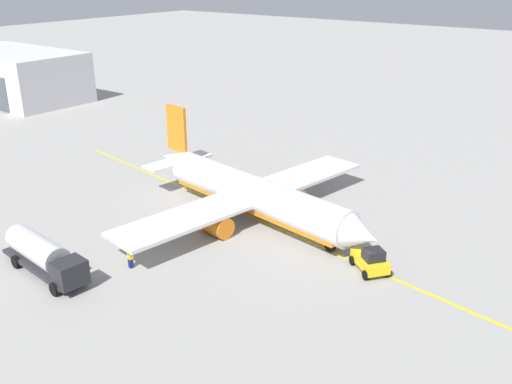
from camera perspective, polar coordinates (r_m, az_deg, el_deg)
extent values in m
plane|color=#9E9B96|center=(57.97, 0.00, -2.75)|extent=(400.00, 400.00, 0.00)
cylinder|color=white|center=(56.87, 0.00, -0.22)|extent=(23.36, 7.19, 3.53)
cube|color=orange|center=(57.25, 0.00, -1.12)|extent=(21.99, 6.35, 0.99)
cone|color=white|center=(49.27, 10.46, -4.25)|extent=(3.71, 3.86, 3.39)
cone|color=white|center=(66.49, -8.11, 3.21)|extent=(4.91, 3.68, 3.00)
cube|color=orange|center=(64.89, -7.95, 6.27)|extent=(3.22, 0.87, 5.20)
cube|color=white|center=(65.99, -7.78, 3.12)|extent=(3.71, 8.68, 0.24)
cube|color=white|center=(57.71, -0.69, -0.36)|extent=(9.68, 31.21, 0.36)
cylinder|color=orange|center=(61.10, 3.38, -0.36)|extent=(3.50, 2.59, 2.10)
cylinder|color=orange|center=(54.51, -4.08, -3.24)|extent=(3.50, 2.59, 2.10)
cylinder|color=#4C4C51|center=(51.68, 7.46, -4.79)|extent=(0.24, 0.24, 1.16)
cylinder|color=black|center=(51.94, 7.43, -5.36)|extent=(1.15, 0.57, 1.10)
cylinder|color=#4C4C51|center=(60.50, 0.45, -0.50)|extent=(0.24, 0.24, 1.16)
cylinder|color=black|center=(60.72, 0.45, -1.00)|extent=(1.15, 0.57, 1.10)
cylinder|color=#4C4C51|center=(57.26, -3.26, -1.88)|extent=(0.24, 0.24, 1.16)
cylinder|color=black|center=(57.50, -3.25, -2.40)|extent=(1.15, 0.57, 1.10)
cube|color=#2D2D33|center=(51.40, -20.53, -6.80)|extent=(9.94, 3.52, 0.30)
cube|color=#232328|center=(47.39, -18.14, -7.68)|extent=(2.24, 2.60, 2.00)
cube|color=black|center=(46.49, -17.64, -7.65)|extent=(0.37, 2.01, 0.90)
cylinder|color=silver|center=(51.32, -21.03, -5.29)|extent=(7.13, 3.02, 2.30)
cylinder|color=black|center=(48.73, -16.95, -8.16)|extent=(1.13, 0.46, 1.10)
cylinder|color=black|center=(47.76, -19.53, -9.15)|extent=(1.13, 0.46, 1.10)
cylinder|color=black|center=(53.91, -20.54, -5.61)|extent=(1.13, 0.46, 1.10)
cylinder|color=black|center=(53.03, -22.92, -6.45)|extent=(1.13, 0.46, 1.10)
cube|color=yellow|center=(49.28, 11.34, -6.82)|extent=(4.07, 3.79, 0.90)
cube|color=black|center=(48.47, 11.68, -6.16)|extent=(2.09, 2.12, 0.90)
cylinder|color=black|center=(50.11, 9.62, -6.77)|extent=(0.82, 0.73, 0.80)
cylinder|color=black|center=(50.92, 11.68, -6.43)|extent=(0.82, 0.73, 0.80)
cylinder|color=black|center=(48.08, 10.91, -8.18)|extent=(0.82, 0.73, 0.80)
cylinder|color=black|center=(48.93, 13.03, -7.80)|extent=(0.82, 0.73, 0.80)
cube|color=navy|center=(50.14, -12.43, -6.94)|extent=(0.52, 0.44, 0.85)
cube|color=yellow|center=(49.80, -12.50, -6.21)|extent=(0.60, 0.50, 0.60)
sphere|color=tan|center=(49.60, -12.54, -5.76)|extent=(0.24, 0.24, 0.24)
cone|color=#F2590F|center=(54.34, 10.23, -4.53)|extent=(0.56, 0.56, 0.63)
cube|color=silver|center=(119.66, -23.05, 10.73)|extent=(28.45, 15.36, 9.04)
cube|color=yellow|center=(57.97, 0.00, -2.75)|extent=(63.24, 10.55, 0.01)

